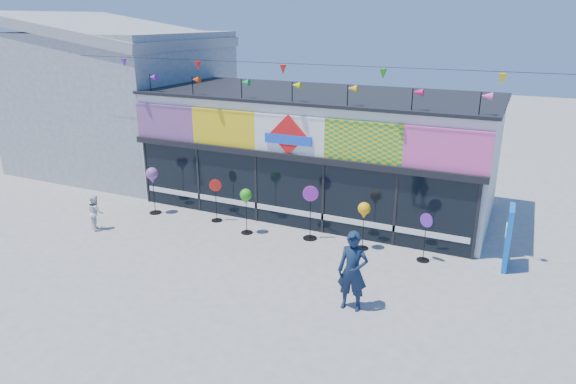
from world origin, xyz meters
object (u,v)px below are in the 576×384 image
Objects in this scene: blue_sign at (508,238)px; spinner_3 at (310,211)px; spinner_5 at (425,236)px; adult_man at (353,271)px; spinner_2 at (246,198)px; child at (96,212)px; spinner_1 at (216,199)px; spinner_0 at (152,177)px; spinner_4 at (364,212)px.

spinner_3 is (-5.63, -0.47, 0.02)m from blue_sign.
spinner_5 is 3.46m from adult_man.
spinner_2 is 4.98m from child.
spinner_1 is 3.89m from child.
spinner_0 reaches higher than spinner_2.
spinner_0 is at bearing -178.79° from spinner_5.
spinner_3 is (3.46, -0.04, 0.13)m from spinner_1.
spinner_3 is 1.18× the size of spinner_4.
spinner_0 is 0.86× the size of adult_man.
blue_sign is 9.10m from spinner_1.
spinner_3 reaches higher than spinner_5.
blue_sign is 1.21× the size of spinner_4.
spinner_1 is 0.99× the size of spinner_2.
spinner_4 is 8.63m from child.
child is at bearing -165.22° from spinner_4.
spinner_1 is at bearing 179.38° from spinner_4.
spinner_3 is at bearing -0.70° from spinner_1.
spinner_5 is (-2.12, -0.53, -0.13)m from blue_sign.
spinner_0 reaches higher than spinner_1.
spinner_2 is 1.02× the size of spinner_4.
blue_sign reaches higher than child.
adult_man reaches higher than child.
spinner_4 is (3.72, 0.43, -0.02)m from spinner_2.
child is (-9.08, 1.13, -0.39)m from adult_man.
spinner_4 is at bearing -174.09° from blue_sign.
blue_sign is at bearing 14.03° from spinner_5.
spinner_2 is at bearing -175.99° from spinner_5.
spinner_0 is at bearing 177.15° from spinner_2.
adult_man is at bearing -32.92° from spinner_2.
spinner_1 is at bearing 179.30° from spinner_3.
spinner_5 reaches higher than child.
spinner_3 is 0.89× the size of adult_man.
spinner_3 is (2.01, 0.44, -0.28)m from spinner_2.
adult_man is 9.16m from child.
spinner_4 is 3.42m from adult_man.
spinner_0 is 8.86m from adult_man.
spinner_1 is 3.46m from spinner_3.
spinner_2 is at bearing -18.56° from spinner_1.
spinner_1 is (2.38, 0.29, -0.56)m from spinner_0.
spinner_3 is at bearing -176.36° from blue_sign.
blue_sign is 7.70m from spinner_2.
child is at bearing -168.00° from spinner_5.
spinner_5 is 1.24× the size of child.
spinner_2 is 1.29× the size of child.
spinner_1 is 1.58m from spinner_2.
spinner_3 is at bearing -127.36° from child.
spinner_2 is at bearing 143.17° from adult_man.
spinner_5 is at bearing -0.90° from spinner_3.
blue_sign is 1.53× the size of child.
spinner_5 is at bearing -0.80° from spinner_1.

